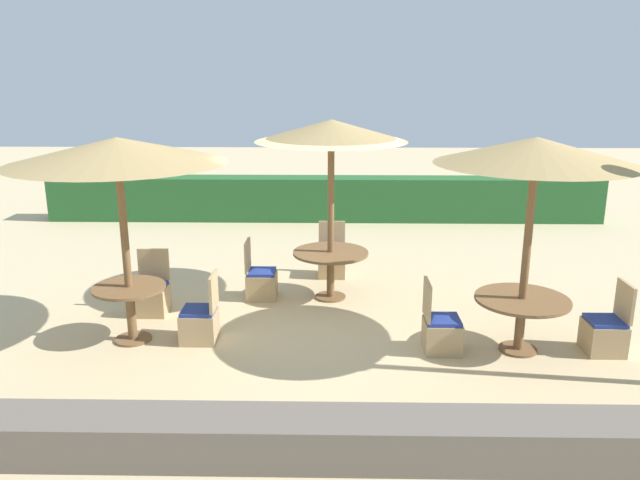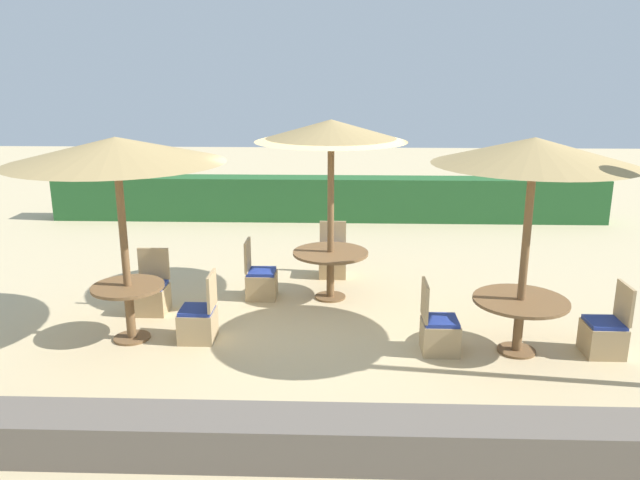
% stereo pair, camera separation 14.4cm
% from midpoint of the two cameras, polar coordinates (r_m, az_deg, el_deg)
% --- Properties ---
extents(ground_plane, '(40.00, 40.00, 0.00)m').
position_cam_midpoint_polar(ground_plane, '(9.46, -0.51, -6.23)').
color(ground_plane, '#D1BA8C').
extents(hedge_row, '(13.00, 0.70, 1.02)m').
position_cam_midpoint_polar(hedge_row, '(14.82, 0.11, 3.80)').
color(hedge_row, '#28602D').
rests_on(hedge_row, ground_plane).
extents(stone_border, '(10.00, 0.56, 0.43)m').
position_cam_midpoint_polar(stone_border, '(5.99, -1.58, -17.67)').
color(stone_border, '#6B6056').
rests_on(stone_border, ground_plane).
extents(parasol_front_right, '(2.39, 2.39, 2.72)m').
position_cam_midpoint_polar(parasol_front_right, '(7.79, 18.62, 7.63)').
color(parasol_front_right, brown).
rests_on(parasol_front_right, ground_plane).
extents(round_table_front_right, '(1.18, 1.18, 0.71)m').
position_cam_midpoint_polar(round_table_front_right, '(8.26, 17.47, -5.95)').
color(round_table_front_right, brown).
rests_on(round_table_front_right, ground_plane).
extents(patio_chair_front_right_west, '(0.46, 0.46, 0.93)m').
position_cam_midpoint_polar(patio_chair_front_right_west, '(8.13, 10.48, -8.23)').
color(patio_chair_front_right_west, tan).
rests_on(patio_chair_front_right_west, ground_plane).
extents(patio_chair_front_right_east, '(0.46, 0.46, 0.93)m').
position_cam_midpoint_polar(patio_chair_front_right_east, '(8.71, 24.19, -7.75)').
color(patio_chair_front_right_east, tan).
rests_on(patio_chair_front_right_east, ground_plane).
extents(parasol_center, '(2.27, 2.27, 2.77)m').
position_cam_midpoint_polar(parasol_center, '(9.28, 0.58, 9.86)').
color(parasol_center, brown).
rests_on(parasol_center, ground_plane).
extents(round_table_center, '(1.17, 1.17, 0.76)m').
position_cam_midpoint_polar(round_table_center, '(9.68, 0.55, -1.88)').
color(round_table_center, brown).
rests_on(round_table_center, ground_plane).
extents(patio_chair_center_north, '(0.46, 0.46, 0.93)m').
position_cam_midpoint_polar(patio_chair_center_north, '(10.82, 0.70, -1.94)').
color(patio_chair_center_north, tan).
rests_on(patio_chair_center_north, ground_plane).
extents(patio_chair_center_west, '(0.46, 0.46, 0.93)m').
position_cam_midpoint_polar(patio_chair_center_west, '(9.84, -5.87, -3.82)').
color(patio_chair_center_west, tan).
rests_on(patio_chair_center_west, ground_plane).
extents(parasol_front_left, '(2.70, 2.70, 2.68)m').
position_cam_midpoint_polar(parasol_front_left, '(8.12, -18.54, 7.69)').
color(parasol_front_left, brown).
rests_on(parasol_front_left, ground_plane).
extents(round_table_front_left, '(0.94, 0.94, 0.76)m').
position_cam_midpoint_polar(round_table_front_left, '(8.57, -17.45, -5.25)').
color(round_table_front_left, brown).
rests_on(round_table_front_left, ground_plane).
extents(patio_chair_front_left_east, '(0.46, 0.46, 0.93)m').
position_cam_midpoint_polar(patio_chair_front_left_east, '(8.45, -11.36, -7.35)').
color(patio_chair_front_left_east, tan).
rests_on(patio_chair_front_left_east, ground_plane).
extents(patio_chair_front_left_north, '(0.46, 0.46, 0.93)m').
position_cam_midpoint_polar(patio_chair_front_left_north, '(9.53, -15.53, -4.97)').
color(patio_chair_front_left_north, tan).
rests_on(patio_chair_front_left_north, ground_plane).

